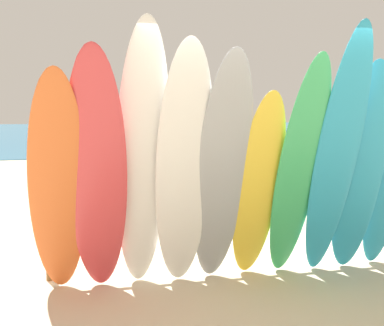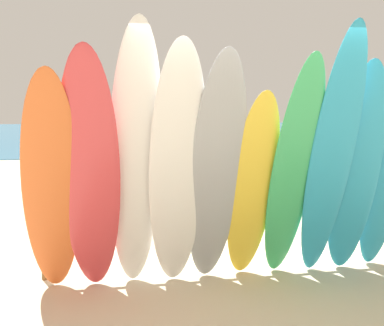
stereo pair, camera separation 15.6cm
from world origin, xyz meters
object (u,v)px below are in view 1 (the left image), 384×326
(surfboard_green_6, at_px, (299,171))
(beachgoer_near_rack, at_px, (257,148))
(surfboard_white_3, at_px, (184,169))
(surfboard_yellow_5, at_px, (258,188))
(surfboard_orange_0, at_px, (58,187))
(surfboard_grey_4, at_px, (222,172))
(surfboard_white_2, at_px, (142,160))
(surfboard_red_1, at_px, (97,176))
(surfboard_teal_8, at_px, (360,170))
(surfboard_rack, at_px, (240,215))
(beachgoer_by_water, at_px, (240,152))
(surfboard_teal_7, at_px, (337,157))
(beach_chair_red, at_px, (373,181))

(surfboard_green_6, height_order, beachgoer_near_rack, surfboard_green_6)
(surfboard_white_3, xyz_separation_m, surfboard_yellow_5, (0.78, 0.09, -0.23))
(surfboard_orange_0, relative_size, surfboard_grey_4, 0.93)
(surfboard_white_2, bearing_deg, beachgoer_near_rack, 57.69)
(surfboard_red_1, distance_m, surfboard_teal_8, 2.72)
(surfboard_rack, height_order, surfboard_red_1, surfboard_red_1)
(surfboard_white_2, distance_m, surfboard_green_6, 1.58)
(beachgoer_near_rack, bearing_deg, surfboard_rack, -33.75)
(surfboard_white_2, height_order, beachgoer_by_water, surfboard_white_2)
(surfboard_grey_4, xyz_separation_m, surfboard_yellow_5, (0.40, 0.08, -0.19))
(surfboard_yellow_5, bearing_deg, surfboard_orange_0, 178.31)
(surfboard_grey_4, bearing_deg, surfboard_white_2, 173.67)
(surfboard_orange_0, bearing_deg, surfboard_rack, 14.71)
(surfboard_grey_4, relative_size, surfboard_teal_8, 1.04)
(surfboard_orange_0, distance_m, surfboard_teal_8, 3.07)
(surfboard_rack, height_order, surfboard_orange_0, surfboard_orange_0)
(surfboard_white_3, relative_size, surfboard_teal_7, 0.92)
(surfboard_teal_7, xyz_separation_m, beachgoer_by_water, (0.67, 5.04, -0.42))
(surfboard_rack, distance_m, surfboard_green_6, 0.92)
(surfboard_rack, xyz_separation_m, surfboard_yellow_5, (0.02, -0.51, 0.39))
(surfboard_teal_7, bearing_deg, surfboard_yellow_5, 166.78)
(surfboard_white_3, xyz_separation_m, beachgoer_by_water, (2.23, 4.96, -0.33))
(surfboard_yellow_5, xyz_separation_m, surfboard_teal_8, (1.11, -0.04, 0.15))
(surfboard_orange_0, height_order, surfboard_white_2, surfboard_white_2)
(surfboard_rack, relative_size, surfboard_green_6, 1.76)
(surfboard_white_3, height_order, surfboard_yellow_5, surfboard_white_3)
(surfboard_teal_8, bearing_deg, surfboard_teal_7, -156.58)
(surfboard_red_1, bearing_deg, surfboard_teal_7, 3.21)
(surfboard_orange_0, xyz_separation_m, surfboard_green_6, (2.35, -0.04, 0.09))
(surfboard_white_3, xyz_separation_m, surfboard_teal_8, (1.90, 0.04, -0.07))
(surfboard_teal_8, bearing_deg, beach_chair_red, 58.40)
(surfboard_yellow_5, relative_size, beach_chair_red, 2.54)
(surfboard_yellow_5, xyz_separation_m, beachgoer_near_rack, (2.10, 5.63, -0.09))
(surfboard_grey_4, xyz_separation_m, surfboard_teal_8, (1.52, 0.04, -0.03))
(beachgoer_near_rack, bearing_deg, surfboard_orange_0, -46.76)
(surfboard_rack, distance_m, surfboard_red_1, 1.80)
(surfboard_orange_0, height_order, surfboard_yellow_5, surfboard_orange_0)
(surfboard_red_1, height_order, beach_chair_red, surfboard_red_1)
(surfboard_teal_8, distance_m, beach_chair_red, 4.34)
(surfboard_green_6, xyz_separation_m, beach_chair_red, (3.20, 3.54, -0.73))
(surfboard_rack, height_order, surfboard_white_3, surfboard_white_3)
(surfboard_rack, bearing_deg, surfboard_white_2, -154.74)
(surfboard_white_3, relative_size, surfboard_green_6, 1.03)
(beachgoer_by_water, bearing_deg, surfboard_yellow_5, 27.19)
(surfboard_rack, distance_m, surfboard_yellow_5, 0.64)
(surfboard_rack, xyz_separation_m, surfboard_white_2, (-1.16, -0.55, 0.70))
(surfboard_orange_0, height_order, surfboard_green_6, surfboard_green_6)
(surfboard_red_1, bearing_deg, surfboard_yellow_5, 8.31)
(surfboard_rack, height_order, surfboard_green_6, surfboard_green_6)
(beachgoer_by_water, distance_m, beachgoer_near_rack, 1.01)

